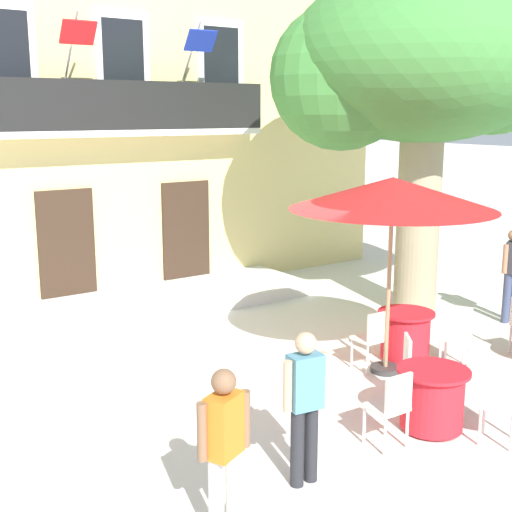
% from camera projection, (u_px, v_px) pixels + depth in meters
% --- Properties ---
extents(ground_plane, '(120.00, 120.00, 0.00)m').
position_uv_depth(ground_plane, '(314.00, 361.00, 10.40)').
color(ground_plane, silver).
extents(building_facade, '(13.00, 5.09, 7.50)m').
position_uv_depth(building_facade, '(86.00, 111.00, 14.82)').
color(building_facade, '#DBC67F').
rests_on(building_facade, ground).
extents(entrance_step_platform, '(6.47, 2.01, 0.25)m').
position_uv_depth(entrance_step_platform, '(153.00, 302.00, 13.18)').
color(entrance_step_platform, silver).
rests_on(entrance_step_platform, ground).
extents(plane_tree, '(5.22, 4.58, 6.23)m').
position_uv_depth(plane_tree, '(421.00, 65.00, 12.04)').
color(plane_tree, gray).
rests_on(plane_tree, ground).
extents(cafe_table_near_tree, '(0.86, 0.86, 0.76)m').
position_uv_depth(cafe_table_near_tree, '(405.00, 335.00, 10.41)').
color(cafe_table_near_tree, red).
rests_on(cafe_table_near_tree, ground).
extents(cafe_chair_near_tree_0, '(0.41, 0.41, 0.91)m').
position_uv_depth(cafe_chair_near_tree_0, '(372.00, 336.00, 9.92)').
color(cafe_chair_near_tree_0, silver).
rests_on(cafe_chair_near_tree_0, ground).
extents(cafe_chair_near_tree_1, '(0.54, 0.54, 0.91)m').
position_uv_depth(cafe_chair_near_tree_1, '(457.00, 332.00, 10.09)').
color(cafe_chair_near_tree_1, silver).
rests_on(cafe_chair_near_tree_1, ground).
extents(cafe_chair_near_tree_2, '(0.56, 0.56, 0.91)m').
position_uv_depth(cafe_chair_near_tree_2, '(395.00, 312.00, 11.12)').
color(cafe_chair_near_tree_2, silver).
rests_on(cafe_chair_near_tree_2, ground).
extents(cafe_table_middle, '(0.86, 0.86, 0.76)m').
position_uv_depth(cafe_table_middle, '(432.00, 398.00, 8.10)').
color(cafe_table_middle, red).
rests_on(cafe_table_middle, ground).
extents(cafe_chair_middle_0, '(0.56, 0.56, 0.91)m').
position_uv_depth(cafe_chair_middle_0, '(415.00, 365.00, 8.81)').
color(cafe_chair_middle_0, silver).
rests_on(cafe_chair_middle_0, ground).
extents(cafe_chair_middle_1, '(0.41, 0.41, 0.91)m').
position_uv_depth(cafe_chair_middle_1, '(391.00, 405.00, 7.61)').
color(cafe_chair_middle_1, silver).
rests_on(cafe_chair_middle_1, ground).
extents(cafe_chair_middle_2, '(0.54, 0.54, 0.91)m').
position_uv_depth(cafe_chair_middle_2, '(500.00, 397.00, 7.82)').
color(cafe_chair_middle_2, silver).
rests_on(cafe_chair_middle_2, ground).
extents(cafe_umbrella, '(2.90, 2.90, 2.85)m').
position_uv_depth(cafe_umbrella, '(393.00, 194.00, 9.45)').
color(cafe_umbrella, '#997A56').
rests_on(cafe_umbrella, ground).
extents(pedestrian_near_entrance, '(0.53, 0.27, 1.62)m').
position_uv_depth(pedestrian_near_entrance, '(305.00, 400.00, 6.81)').
color(pedestrian_near_entrance, '#232328').
rests_on(pedestrian_near_entrance, ground).
extents(pedestrian_mid_plaza, '(0.53, 0.34, 1.60)m').
position_uv_depth(pedestrian_mid_plaza, '(224.00, 445.00, 5.91)').
color(pedestrian_mid_plaza, silver).
rests_on(pedestrian_mid_plaza, ground).
extents(pedestrian_by_tree, '(0.53, 0.35, 1.70)m').
position_uv_depth(pedestrian_by_tree, '(512.00, 270.00, 12.17)').
color(pedestrian_by_tree, '#384260').
rests_on(pedestrian_by_tree, ground).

